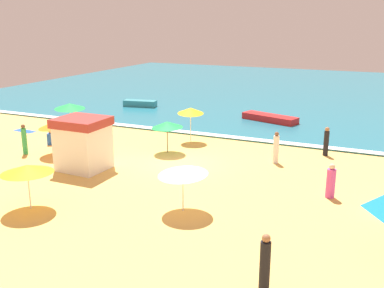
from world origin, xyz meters
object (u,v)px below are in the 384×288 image
Objects in this scene: beach_umbrella_2 at (191,111)px; beachgoer_6 at (95,138)px; beachgoer_7 at (265,264)px; beachgoer_5 at (331,182)px; beachgoer_8 at (24,140)px; small_boat_1 at (270,118)px; beachgoer_0 at (276,148)px; beachgoer_2 at (326,142)px; small_boat_0 at (140,103)px; lifeguard_cabana at (83,143)px; beach_umbrella_4 at (58,123)px; beachgoer_3 at (83,133)px; beach_umbrella_0 at (183,171)px; beachgoer_4 at (51,138)px; beach_umbrella_5 at (70,106)px; beach_umbrella_1 at (167,125)px; beach_umbrella_8 at (27,169)px.

beachgoer_6 is (-4.17, -4.41, -1.17)m from beach_umbrella_2.
beachgoer_5 is at bearing 84.73° from beachgoer_7.
beachgoer_8 is 0.40× the size of small_boat_1.
beachgoer_2 is (2.28, 2.55, -0.01)m from beachgoer_0.
small_boat_0 is (-14.89, 10.67, -0.46)m from beachgoer_0.
lifeguard_cabana is 3.45m from beach_umbrella_4.
beachgoer_3 is at bearing 171.06° from beachgoer_5.
beachgoer_2 is (4.14, 10.36, -0.90)m from beach_umbrella_0.
beachgoer_4 is (-1.86, 1.37, -1.41)m from beach_umbrella_4.
beach_umbrella_2 is at bearing -113.16° from small_boat_1.
lifeguard_cabana is 12.34m from beachgoer_5.
lifeguard_cabana reaches higher than beachgoer_3.
beach_umbrella_5 is 14.70m from small_boat_1.
beachgoer_7 reaches higher than beachgoer_3.
beachgoer_7 is at bearing -36.71° from beach_umbrella_5.
beach_umbrella_2 is at bearing 69.07° from lifeguard_cabana.
beachgoer_4 is (1.06, -3.24, -1.37)m from beach_umbrella_5.
beach_umbrella_2 reaches higher than beach_umbrella_0.
beachgoer_6 is 4.00m from beachgoer_8.
lifeguard_cabana reaches higher than beach_umbrella_4.
beachgoer_6 is at bearing 143.32° from beachgoer_7.
beach_umbrella_1 is 0.86× the size of small_boat_0.
beach_umbrella_0 reaches higher than small_boat_1.
beachgoer_6 is at bearing -36.80° from beach_umbrella_5.
small_boat_0 is at bearing 104.52° from beachgoer_3.
small_boat_0 is 0.67× the size of small_boat_1.
lifeguard_cabana reaches higher than beach_umbrella_8.
lifeguard_cabana is 2.85× the size of beachgoer_4.
beach_umbrella_8 is at bearing -150.11° from beachgoer_5.
beachgoer_4 is at bearing 126.61° from beach_umbrella_8.
beach_umbrella_1 is 14.24m from small_boat_0.
beachgoer_3 is (-5.68, -3.61, -1.21)m from beach_umbrella_2.
beachgoer_7 is (14.51, -8.39, -0.97)m from beach_umbrella_4.
beachgoer_0 is 18.32m from small_boat_0.
beach_umbrella_1 is 9.70m from beach_umbrella_8.
small_boat_0 is (-3.04, 14.16, -1.46)m from beach_umbrella_4.
beach_umbrella_1 is 10.27m from beachgoer_5.
beach_umbrella_4 is at bearing 156.59° from beach_umbrella_0.
beachgoer_7 is (4.52, -4.06, -0.86)m from beach_umbrella_0.
beach_umbrella_1 is 9.18m from beachgoer_2.
beach_umbrella_0 is 0.97× the size of beach_umbrella_5.
beachgoer_0 is at bearing 76.58° from beach_umbrella_0.
beachgoer_8 is (-15.92, -6.92, 0.04)m from beachgoer_2.
beach_umbrella_0 is 13.20m from beachgoer_4.
small_boat_0 is (-0.12, 9.55, -1.42)m from beach_umbrella_5.
beach_umbrella_0 is 1.61× the size of beachgoer_7.
beach_umbrella_4 is 1.89× the size of beachgoer_2.
beach_umbrella_4 is at bearing -77.87° from small_boat_0.
beachgoer_7 is at bearing -77.38° from beachgoer_0.
small_boat_0 is at bearing 102.13° from beach_umbrella_4.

